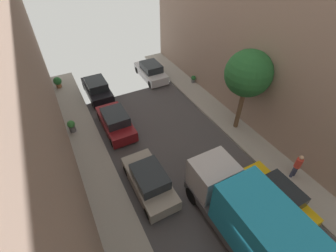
# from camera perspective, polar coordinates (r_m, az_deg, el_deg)

# --- Properties ---
(sidewalk_right) EXTENTS (2.00, 44.00, 0.15)m
(sidewalk_right) POSITION_cam_1_polar(r_m,az_deg,el_deg) (15.65, 34.99, -17.17)
(sidewalk_right) COLOR gray
(sidewalk_right) RESTS_ON ground
(parked_car_left_2) EXTENTS (1.78, 4.20, 1.57)m
(parked_car_left_2) POSITION_cam_1_polar(r_m,az_deg,el_deg) (13.49, -4.50, -13.02)
(parked_car_left_2) COLOR gray
(parked_car_left_2) RESTS_ON ground
(parked_car_left_3) EXTENTS (1.78, 4.20, 1.57)m
(parked_car_left_3) POSITION_cam_1_polar(r_m,az_deg,el_deg) (17.39, -12.44, 1.01)
(parked_car_left_3) COLOR maroon
(parked_car_left_3) RESTS_ON ground
(parked_car_left_4) EXTENTS (1.78, 4.20, 1.57)m
(parked_car_left_4) POSITION_cam_1_polar(r_m,az_deg,el_deg) (21.49, -16.69, 8.58)
(parked_car_left_4) COLOR black
(parked_car_left_4) RESTS_ON ground
(parked_car_right_2) EXTENTS (1.78, 4.20, 1.57)m
(parked_car_right_2) POSITION_cam_1_polar(r_m,az_deg,el_deg) (14.05, 24.43, -15.22)
(parked_car_right_2) COLOR gold
(parked_car_right_2) RESTS_ON ground
(parked_car_right_3) EXTENTS (1.78, 4.20, 1.57)m
(parked_car_right_3) POSITION_cam_1_polar(r_m,az_deg,el_deg) (23.35, -4.12, 12.93)
(parked_car_right_3) COLOR silver
(parked_car_right_3) RESTS_ON ground
(delivery_truck) EXTENTS (2.26, 6.60, 3.38)m
(delivery_truck) POSITION_cam_1_polar(r_m,az_deg,el_deg) (11.61, 18.69, -20.32)
(delivery_truck) COLOR #4C4C51
(delivery_truck) RESTS_ON ground
(pedestrian) EXTENTS (0.40, 0.36, 1.72)m
(pedestrian) POSITION_cam_1_polar(r_m,az_deg,el_deg) (15.51, 28.63, -8.34)
(pedestrian) COLOR #2D334C
(pedestrian) RESTS_ON sidewalk_right
(street_tree_1) EXTENTS (2.97, 2.97, 5.79)m
(street_tree_1) POSITION_cam_1_polar(r_m,az_deg,el_deg) (15.86, 18.71, 11.76)
(street_tree_1) COLOR brown
(street_tree_1) RESTS_ON sidewalk_right
(potted_plant_1) EXTENTS (0.43, 0.43, 0.67)m
(potted_plant_1) POSITION_cam_1_polar(r_m,az_deg,el_deg) (22.60, 6.12, 11.21)
(potted_plant_1) COLOR slate
(potted_plant_1) RESTS_ON sidewalk_right
(potted_plant_2) EXTENTS (0.71, 0.71, 0.99)m
(potted_plant_2) POSITION_cam_1_polar(r_m,az_deg,el_deg) (23.78, -24.98, 9.61)
(potted_plant_2) COLOR brown
(potted_plant_2) RESTS_ON sidewalk_left
(potted_plant_3) EXTENTS (0.54, 0.54, 0.92)m
(potted_plant_3) POSITION_cam_1_polar(r_m,az_deg,el_deg) (18.09, -22.17, 0.05)
(potted_plant_3) COLOR slate
(potted_plant_3) RESTS_ON sidewalk_left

